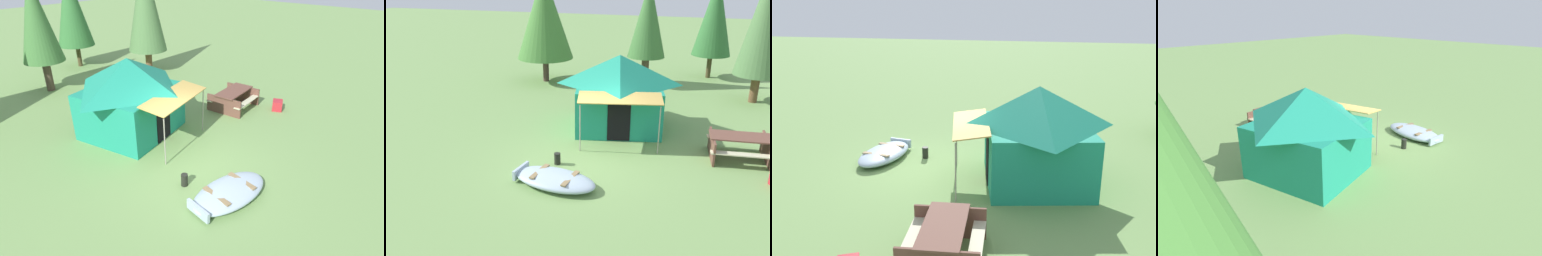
# 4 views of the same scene
# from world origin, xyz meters

# --- Properties ---
(ground_plane) EXTENTS (80.00, 80.00, 0.00)m
(ground_plane) POSITION_xyz_m (0.00, 0.00, 0.00)
(ground_plane) COLOR #709652
(beached_rowboat) EXTENTS (2.49, 1.52, 0.36)m
(beached_rowboat) POSITION_xyz_m (-0.39, -1.71, 0.19)
(beached_rowboat) COLOR #A1B6C6
(beached_rowboat) RESTS_ON ground_plane
(canvas_cabin_tent) EXTENTS (3.69, 4.21, 2.68)m
(canvas_cabin_tent) POSITION_xyz_m (0.39, 3.01, 1.39)
(canvas_cabin_tent) COLOR #1C8C6E
(canvas_cabin_tent) RESTS_ON ground_plane
(picnic_table) EXTENTS (1.93, 1.67, 0.75)m
(picnic_table) POSITION_xyz_m (4.47, 1.45, 0.47)
(picnic_table) COLOR brown
(picnic_table) RESTS_ON ground_plane
(fuel_can) EXTENTS (0.27, 0.27, 0.35)m
(fuel_can) POSITION_xyz_m (-0.73, -0.48, 0.18)
(fuel_can) COLOR black
(fuel_can) RESTS_ON ground_plane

